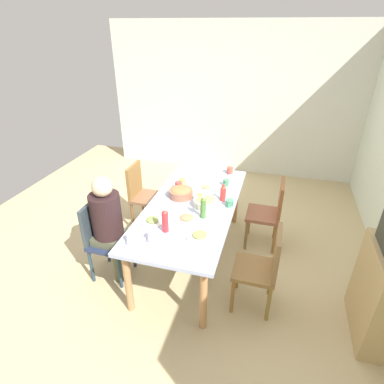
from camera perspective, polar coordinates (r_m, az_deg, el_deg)
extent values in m
plane|color=tan|center=(3.88, 0.00, -11.85)|extent=(6.49, 6.49, 0.00)
cube|color=silver|center=(5.79, 7.85, 16.16)|extent=(0.12, 4.56, 2.60)
cube|color=#AAB8D6|center=(3.45, 0.00, -2.48)|extent=(2.04, 0.94, 0.04)
cylinder|color=#A37E5A|center=(4.49, -1.29, -0.16)|extent=(0.07, 0.07, 0.72)
cylinder|color=#AB7F52|center=(3.12, -11.67, -15.90)|extent=(0.07, 0.07, 0.72)
cylinder|color=#B27C4A|center=(4.36, 8.01, -1.44)|extent=(0.07, 0.07, 0.72)
cylinder|color=#B7814F|center=(2.92, 2.10, -19.01)|extent=(0.07, 0.07, 0.72)
cube|color=brown|center=(4.25, -8.10, -1.02)|extent=(0.40, 0.40, 0.04)
cylinder|color=#935F32|center=(4.55, -9.04, -2.18)|extent=(0.04, 0.04, 0.43)
cylinder|color=brown|center=(4.30, -10.88, -4.39)|extent=(0.04, 0.04, 0.43)
cylinder|color=brown|center=(4.43, -5.03, -2.82)|extent=(0.04, 0.04, 0.43)
cylinder|color=olive|center=(4.17, -6.66, -5.14)|extent=(0.04, 0.04, 0.43)
cube|color=olive|center=(4.21, -10.57, 2.10)|extent=(0.38, 0.04, 0.45)
cube|color=olive|center=(3.12, 11.39, -13.80)|extent=(0.40, 0.40, 0.04)
cylinder|color=olive|center=(3.16, 13.89, -19.28)|extent=(0.04, 0.04, 0.43)
cylinder|color=olive|center=(3.40, 14.27, -15.11)|extent=(0.04, 0.04, 0.43)
cylinder|color=olive|center=(3.16, 7.44, -18.39)|extent=(0.04, 0.04, 0.43)
cylinder|color=olive|center=(3.40, 8.40, -14.32)|extent=(0.04, 0.04, 0.43)
cube|color=olive|center=(2.97, 15.33, -10.88)|extent=(0.38, 0.04, 0.45)
cube|color=#242F4F|center=(3.50, -14.74, -8.93)|extent=(0.40, 0.40, 0.04)
cylinder|color=#263F54|center=(3.82, -15.32, -9.65)|extent=(0.04, 0.04, 0.43)
cylinder|color=#253C49|center=(3.61, -18.03, -12.75)|extent=(0.04, 0.04, 0.43)
cylinder|color=#332F4F|center=(3.68, -10.66, -10.73)|extent=(0.04, 0.04, 0.43)
cylinder|color=#243948|center=(3.45, -13.14, -14.08)|extent=(0.04, 0.04, 0.43)
cube|color=#35424A|center=(3.45, -17.82, -5.19)|extent=(0.38, 0.04, 0.45)
cylinder|color=brown|center=(3.64, -12.30, -11.22)|extent=(0.09, 0.09, 0.45)
cylinder|color=#505134|center=(3.53, -13.50, -12.77)|extent=(0.09, 0.09, 0.45)
cube|color=#50533E|center=(3.46, -14.86, -8.13)|extent=(0.30, 0.30, 0.10)
cylinder|color=black|center=(3.30, -15.46, -4.13)|extent=(0.31, 0.31, 0.47)
sphere|color=beige|center=(3.15, -16.22, 0.92)|extent=(0.20, 0.20, 0.20)
cube|color=#93563B|center=(3.94, 12.92, -4.03)|extent=(0.40, 0.40, 0.04)
cylinder|color=#915F2F|center=(3.93, 14.85, -8.42)|extent=(0.04, 0.04, 0.43)
cylinder|color=olive|center=(4.21, 15.08, -5.72)|extent=(0.04, 0.04, 0.43)
cylinder|color=olive|center=(3.93, 9.89, -7.76)|extent=(0.04, 0.04, 0.43)
cylinder|color=olive|center=(4.21, 10.47, -5.11)|extent=(0.04, 0.04, 0.43)
cube|color=brown|center=(3.82, 15.97, -1.41)|extent=(0.38, 0.04, 0.45)
cylinder|color=white|center=(2.93, 1.45, -8.13)|extent=(0.26, 0.26, 0.01)
ellipsoid|color=#889C52|center=(2.92, 1.45, -7.82)|extent=(0.14, 0.14, 0.02)
cylinder|color=silver|center=(3.16, -7.25, -5.34)|extent=(0.23, 0.23, 0.01)
ellipsoid|color=olive|center=(3.15, -7.27, -5.05)|extent=(0.13, 0.13, 0.02)
cylinder|color=silver|center=(3.76, 2.66, 0.74)|extent=(0.20, 0.20, 0.01)
ellipsoid|color=tan|center=(3.75, 2.67, 1.00)|extent=(0.11, 0.11, 0.02)
cylinder|color=silver|center=(3.17, -0.95, -4.95)|extent=(0.25, 0.25, 0.01)
ellipsoid|color=tan|center=(3.16, -0.96, -4.65)|extent=(0.14, 0.14, 0.02)
cylinder|color=beige|center=(3.38, 2.53, -1.98)|extent=(0.27, 0.27, 0.08)
ellipsoid|color=tan|center=(3.37, 2.54, -1.40)|extent=(0.21, 0.21, 0.04)
cylinder|color=#A06248|center=(3.56, -2.04, -0.24)|extent=(0.28, 0.28, 0.09)
ellipsoid|color=#B07143|center=(3.54, -2.06, 0.39)|extent=(0.22, 0.22, 0.04)
cylinder|color=#CA5440|center=(4.16, 6.98, 3.99)|extent=(0.08, 0.08, 0.09)
torus|color=#C24744|center=(4.11, 6.86, 3.70)|extent=(0.05, 0.01, 0.05)
cylinder|color=white|center=(2.90, -7.38, -7.97)|extent=(0.08, 0.08, 0.09)
torus|color=white|center=(2.86, -7.77, -8.55)|extent=(0.05, 0.01, 0.05)
cylinder|color=white|center=(2.91, -11.16, -8.23)|extent=(0.08, 0.08, 0.08)
torus|color=white|center=(2.87, -11.63, -8.84)|extent=(0.05, 0.01, 0.05)
cylinder|color=gold|center=(3.48, 1.41, -1.03)|extent=(0.08, 0.08, 0.08)
torus|color=#E2C655|center=(3.43, 1.19, -1.44)|extent=(0.05, 0.01, 0.05)
cylinder|color=#D54641|center=(3.72, -2.50, 1.15)|extent=(0.08, 0.08, 0.10)
torus|color=#CC4640|center=(3.67, -2.75, 0.79)|extent=(0.05, 0.01, 0.05)
cylinder|color=#EAC454|center=(3.85, -1.83, 1.94)|extent=(0.09, 0.09, 0.07)
torus|color=#EACC4C|center=(3.80, -2.09, 1.58)|extent=(0.05, 0.01, 0.05)
cylinder|color=#49845E|center=(3.84, 6.26, 1.75)|extent=(0.07, 0.07, 0.08)
torus|color=#418765|center=(3.79, 6.13, 1.44)|extent=(0.05, 0.01, 0.05)
cylinder|color=#488D69|center=(3.41, 6.92, -1.98)|extent=(0.09, 0.09, 0.07)
torus|color=#4D8D5D|center=(3.37, 6.76, -2.43)|extent=(0.05, 0.01, 0.05)
cylinder|color=red|center=(3.49, 5.71, -0.40)|extent=(0.06, 0.06, 0.16)
cone|color=red|center=(3.44, 5.78, 0.95)|extent=(0.06, 0.06, 0.03)
cylinder|color=red|center=(3.43, 5.80, 1.24)|extent=(0.03, 0.03, 0.01)
cylinder|color=#4B7E36|center=(3.15, 2.07, -3.05)|extent=(0.06, 0.06, 0.21)
cone|color=#557932|center=(3.09, 2.11, -1.15)|extent=(0.05, 0.05, 0.03)
cylinder|color=white|center=(3.08, 2.11, -0.83)|extent=(0.03, 0.03, 0.01)
cylinder|color=red|center=(2.96, -4.96, -5.49)|extent=(0.06, 0.06, 0.21)
cone|color=red|center=(2.90, -5.06, -3.52)|extent=(0.06, 0.06, 0.03)
cylinder|color=white|center=(2.88, -5.07, -3.18)|extent=(0.03, 0.03, 0.01)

